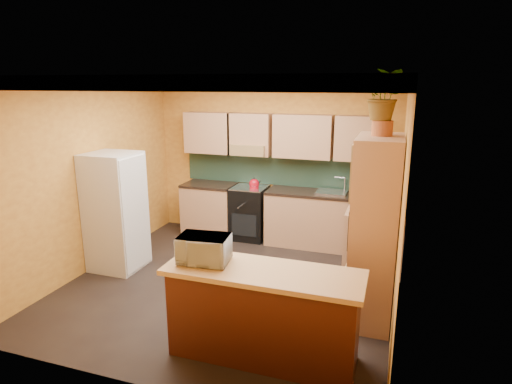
% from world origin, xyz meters
% --- Properties ---
extents(room_shell, '(4.24, 4.24, 2.72)m').
position_xyz_m(room_shell, '(0.02, 0.28, 2.09)').
color(room_shell, black).
rests_on(room_shell, ground).
extents(base_cabinets_back, '(3.65, 0.60, 0.88)m').
position_xyz_m(base_cabinets_back, '(0.30, 1.80, 0.44)').
color(base_cabinets_back, tan).
rests_on(base_cabinets_back, ground).
extents(countertop_back, '(3.65, 0.62, 0.04)m').
position_xyz_m(countertop_back, '(0.30, 1.80, 0.90)').
color(countertop_back, black).
rests_on(countertop_back, base_cabinets_back).
extents(stove, '(0.58, 0.58, 0.91)m').
position_xyz_m(stove, '(-0.33, 1.80, 0.46)').
color(stove, black).
rests_on(stove, ground).
extents(kettle, '(0.21, 0.21, 0.18)m').
position_xyz_m(kettle, '(-0.23, 1.75, 1.00)').
color(kettle, '#AC0B1A').
rests_on(kettle, stove).
extents(sink, '(0.48, 0.40, 0.03)m').
position_xyz_m(sink, '(1.07, 1.80, 0.94)').
color(sink, silver).
rests_on(sink, countertop_back).
extents(base_cabinets_right, '(0.60, 0.80, 0.88)m').
position_xyz_m(base_cabinets_right, '(1.80, 1.09, 0.44)').
color(base_cabinets_right, tan).
rests_on(base_cabinets_right, ground).
extents(countertop_right, '(0.62, 0.80, 0.04)m').
position_xyz_m(countertop_right, '(1.80, 1.09, 0.90)').
color(countertop_right, black).
rests_on(countertop_right, base_cabinets_right).
extents(fridge, '(0.68, 0.66, 1.70)m').
position_xyz_m(fridge, '(-1.75, 0.03, 0.85)').
color(fridge, silver).
rests_on(fridge, ground).
extents(pantry, '(0.48, 0.90, 2.10)m').
position_xyz_m(pantry, '(1.85, -0.24, 1.05)').
color(pantry, tan).
rests_on(pantry, ground).
extents(fern_pot, '(0.22, 0.22, 0.16)m').
position_xyz_m(fern_pot, '(1.85, -0.19, 2.18)').
color(fern_pot, '#974B24').
rests_on(fern_pot, pantry).
extents(fern, '(0.53, 0.48, 0.52)m').
position_xyz_m(fern, '(1.85, -0.19, 2.52)').
color(fern, tan).
rests_on(fern, fern_pot).
extents(breakfast_bar, '(1.80, 0.55, 0.88)m').
position_xyz_m(breakfast_bar, '(0.91, -1.35, 0.44)').
color(breakfast_bar, '#461B10').
rests_on(breakfast_bar, ground).
extents(bar_top, '(1.90, 0.65, 0.05)m').
position_xyz_m(bar_top, '(0.91, -1.35, 0.91)').
color(bar_top, tan).
rests_on(bar_top, breakfast_bar).
extents(microwave, '(0.52, 0.39, 0.27)m').
position_xyz_m(microwave, '(0.30, -1.35, 1.07)').
color(microwave, silver).
rests_on(microwave, bar_top).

